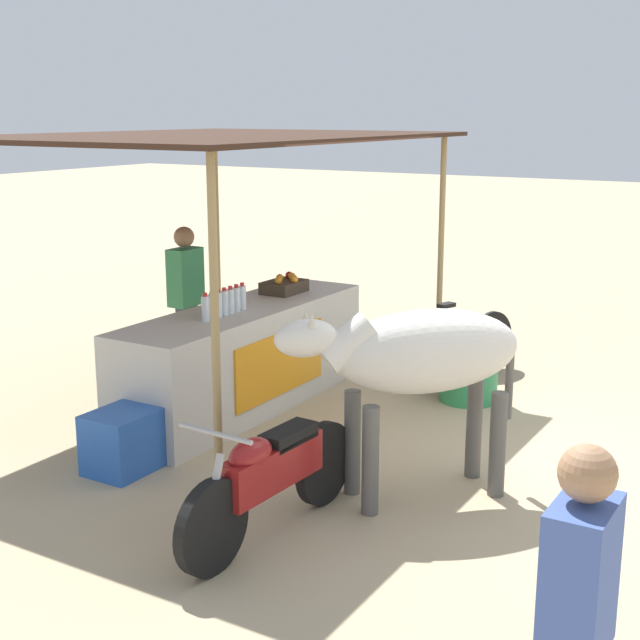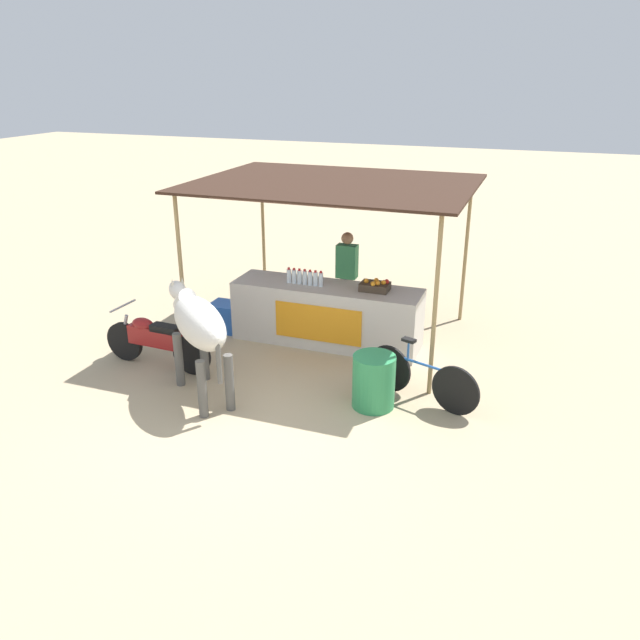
# 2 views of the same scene
# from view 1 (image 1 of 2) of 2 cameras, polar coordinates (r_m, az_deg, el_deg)

# --- Properties ---
(ground_plane) EXTENTS (60.00, 60.00, 0.00)m
(ground_plane) POSITION_cam_1_polar(r_m,az_deg,el_deg) (7.50, 9.11, -8.25)
(ground_plane) COLOR tan
(stall_counter) EXTENTS (3.00, 0.82, 0.96)m
(stall_counter) POSITION_cam_1_polar(r_m,az_deg,el_deg) (8.36, -4.85, -2.40)
(stall_counter) COLOR beige
(stall_counter) RESTS_ON ground
(stall_awning) EXTENTS (4.20, 3.20, 2.52)m
(stall_awning) POSITION_cam_1_polar(r_m,az_deg,el_deg) (8.24, -6.86, 11.04)
(stall_awning) COLOR #382319
(stall_awning) RESTS_ON ground
(water_bottle_row) EXTENTS (0.61, 0.07, 0.25)m
(water_bottle_row) POSITION_cam_1_polar(r_m,az_deg,el_deg) (7.92, -6.14, 1.11)
(water_bottle_row) COLOR silver
(water_bottle_row) RESTS_ON stall_counter
(fruit_crate) EXTENTS (0.44, 0.32, 0.18)m
(fruit_crate) POSITION_cam_1_polar(r_m,az_deg,el_deg) (8.88, -2.28, 2.22)
(fruit_crate) COLOR #3F3326
(fruit_crate) RESTS_ON stall_counter
(vendor_behind_counter) EXTENTS (0.34, 0.22, 1.65)m
(vendor_behind_counter) POSITION_cam_1_polar(r_m,az_deg,el_deg) (8.79, -8.54, 0.75)
(vendor_behind_counter) COLOR #383842
(vendor_behind_counter) RESTS_ON ground
(cooler_box) EXTENTS (0.60, 0.44, 0.48)m
(cooler_box) POSITION_cam_1_polar(r_m,az_deg,el_deg) (7.13, -12.31, -7.52)
(cooler_box) COLOR blue
(cooler_box) RESTS_ON ground
(water_barrel) EXTENTS (0.56, 0.56, 0.72)m
(water_barrel) POSITION_cam_1_polar(r_m,az_deg,el_deg) (8.67, 9.51, -2.81)
(water_barrel) COLOR #2D8C51
(water_barrel) RESTS_ON ground
(cow) EXTENTS (1.61, 1.47, 1.44)m
(cow) POSITION_cam_1_polar(r_m,az_deg,el_deg) (6.30, 6.31, -2.43)
(cow) COLOR silver
(cow) RESTS_ON ground
(motorcycle_parked) EXTENTS (1.80, 0.55, 0.90)m
(motorcycle_parked) POSITION_cam_1_polar(r_m,az_deg,el_deg) (5.86, -3.20, -9.90)
(motorcycle_parked) COLOR black
(motorcycle_parked) RESTS_ON ground
(bicycle_leaning) EXTENTS (1.58, 0.58, 0.85)m
(bicycle_leaning) POSITION_cam_1_polar(r_m,az_deg,el_deg) (9.28, 8.89, -1.78)
(bicycle_leaning) COLOR black
(bicycle_leaning) RESTS_ON ground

